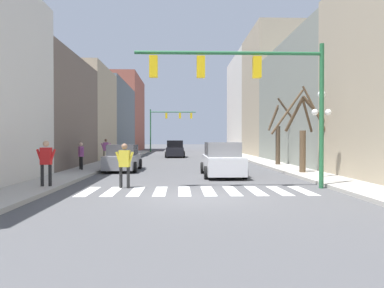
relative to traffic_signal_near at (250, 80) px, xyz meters
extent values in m
plane|color=#4C4C4F|center=(-2.15, -2.25, -4.29)|extent=(240.00, 240.00, 0.00)
cube|color=#ADA89E|center=(-8.41, -2.25, -4.22)|extent=(2.01, 90.00, 0.15)
cube|color=#ADA89E|center=(4.12, -2.25, -4.22)|extent=(2.01, 90.00, 0.15)
cube|color=#66564C|center=(-12.41, 10.57, -0.59)|extent=(6.00, 10.55, 7.41)
cube|color=tan|center=(-12.41, 20.49, -0.03)|extent=(6.00, 9.29, 8.52)
cube|color=#515B66|center=(-12.41, 33.09, 0.18)|extent=(6.00, 15.92, 8.93)
cube|color=#934C3D|center=(-12.41, 48.75, 1.84)|extent=(6.00, 15.40, 12.26)
cube|color=gray|center=(8.12, 14.31, 0.43)|extent=(6.00, 15.82, 9.44)
cube|color=tan|center=(8.12, 27.42, 2.70)|extent=(6.00, 10.42, 13.98)
cube|color=beige|center=(8.12, 40.05, 2.65)|extent=(6.00, 14.85, 13.88)
cube|color=white|center=(-6.20, -0.63, -4.29)|extent=(0.45, 2.60, 0.01)
cube|color=white|center=(-5.30, -0.63, -4.29)|extent=(0.45, 2.60, 0.01)
cube|color=white|center=(-4.40, -0.63, -4.29)|extent=(0.45, 2.60, 0.01)
cube|color=white|center=(-3.50, -0.63, -4.29)|extent=(0.45, 2.60, 0.01)
cube|color=white|center=(-2.60, -0.63, -4.29)|extent=(0.45, 2.60, 0.01)
cube|color=white|center=(-1.70, -0.63, -4.29)|extent=(0.45, 2.60, 0.01)
cube|color=white|center=(-0.80, -0.63, -4.29)|extent=(0.45, 2.60, 0.01)
cube|color=white|center=(0.10, -0.63, -4.29)|extent=(0.45, 2.60, 0.01)
cube|color=white|center=(1.00, -0.63, -4.29)|extent=(0.45, 2.60, 0.01)
cube|color=white|center=(1.90, -0.63, -4.29)|extent=(0.45, 2.60, 0.01)
cylinder|color=#236038|center=(2.86, 0.00, -1.42)|extent=(0.18, 0.18, 5.74)
cylinder|color=#236038|center=(-0.84, 0.00, 1.05)|extent=(7.39, 0.14, 0.14)
cube|color=yellow|center=(0.27, 0.00, 0.50)|extent=(0.32, 0.28, 0.84)
cube|color=yellow|center=(-1.94, 0.00, 0.50)|extent=(0.32, 0.28, 0.84)
cube|color=yellow|center=(-3.79, 0.00, 0.50)|extent=(0.32, 0.28, 0.84)
cylinder|color=#236038|center=(-7.15, 41.78, -1.09)|extent=(0.18, 0.18, 6.39)
cylinder|color=#236038|center=(-3.75, 41.78, 1.70)|extent=(6.81, 0.14, 0.14)
cube|color=yellow|center=(-4.77, 41.78, 1.15)|extent=(0.32, 0.28, 0.84)
cube|color=yellow|center=(-2.73, 41.78, 1.15)|extent=(0.32, 0.28, 0.84)
cube|color=yellow|center=(-1.02, 41.78, 1.15)|extent=(0.32, 0.28, 0.84)
cylinder|color=black|center=(4.01, 2.99, -2.26)|extent=(0.12, 0.12, 3.77)
sphere|color=white|center=(4.01, 2.99, -0.20)|extent=(0.36, 0.36, 0.36)
sphere|color=white|center=(3.69, 2.99, -1.05)|extent=(0.31, 0.31, 0.31)
sphere|color=white|center=(4.33, 2.99, -1.05)|extent=(0.31, 0.31, 0.31)
cube|color=gray|center=(-6.28, 8.55, -3.72)|extent=(1.75, 4.75, 0.79)
cube|color=#464648|center=(-6.28, 8.55, -3.00)|extent=(1.61, 2.47, 0.65)
cylinder|color=black|center=(-7.17, 10.03, -3.97)|extent=(0.22, 0.64, 0.64)
cylinder|color=black|center=(-5.39, 10.03, -3.97)|extent=(0.22, 0.64, 0.64)
cylinder|color=black|center=(-7.17, 7.08, -3.97)|extent=(0.22, 0.64, 0.64)
cylinder|color=black|center=(-5.39, 7.08, -3.97)|extent=(0.22, 0.64, 0.64)
cube|color=silver|center=(-0.53, 4.96, -3.67)|extent=(1.84, 4.86, 0.89)
cube|color=slate|center=(-0.53, 4.96, -2.87)|extent=(1.69, 2.53, 0.73)
cylinder|color=black|center=(-1.47, 6.47, -3.97)|extent=(0.22, 0.64, 0.64)
cylinder|color=black|center=(0.41, 6.47, -3.97)|extent=(0.22, 0.64, 0.64)
cylinder|color=black|center=(-1.47, 3.46, -3.97)|extent=(0.22, 0.64, 0.64)
cylinder|color=black|center=(0.41, 3.46, -3.97)|extent=(0.22, 0.64, 0.64)
cube|color=black|center=(-3.26, 25.22, -3.67)|extent=(1.81, 4.36, 0.89)
cube|color=black|center=(-3.26, 25.22, -2.87)|extent=(1.66, 2.27, 0.73)
cylinder|color=black|center=(-2.33, 23.87, -3.97)|extent=(0.22, 0.64, 0.64)
cylinder|color=black|center=(-4.18, 23.87, -3.97)|extent=(0.22, 0.64, 0.64)
cylinder|color=black|center=(-2.33, 26.57, -3.97)|extent=(0.22, 0.64, 0.64)
cylinder|color=black|center=(-4.18, 26.57, -3.97)|extent=(0.22, 0.64, 0.64)
cylinder|color=black|center=(-7.75, -0.16, -3.73)|extent=(0.12, 0.12, 0.83)
cylinder|color=black|center=(-8.05, -0.15, -3.73)|extent=(0.12, 0.12, 0.83)
cube|color=red|center=(-7.90, -0.16, -2.98)|extent=(0.41, 0.24, 0.65)
sphere|color=tan|center=(-7.90, -0.16, -2.51)|extent=(0.23, 0.23, 0.23)
cylinder|color=red|center=(-7.67, -0.16, -3.03)|extent=(0.29, 0.10, 0.63)
cylinder|color=red|center=(-8.14, -0.15, -3.03)|extent=(0.29, 0.10, 0.63)
cylinder|color=black|center=(-8.71, 7.82, -3.76)|extent=(0.11, 0.11, 0.76)
cylinder|color=black|center=(-8.55, 7.59, -3.76)|extent=(0.11, 0.11, 0.76)
cube|color=#9E4C93|center=(-8.63, 7.71, -3.08)|extent=(0.38, 0.43, 0.60)
sphere|color=beige|center=(-8.63, 7.71, -2.64)|extent=(0.21, 0.21, 0.21)
cylinder|color=#9E4C93|center=(-8.75, 7.88, -3.12)|extent=(0.22, 0.26, 0.58)
cylinder|color=#9E4C93|center=(-8.51, 7.53, -3.12)|extent=(0.22, 0.26, 0.58)
cylinder|color=black|center=(-4.82, 0.28, -3.87)|extent=(0.13, 0.13, 0.85)
cylinder|color=black|center=(-5.12, 0.34, -3.87)|extent=(0.13, 0.13, 0.85)
cube|color=gold|center=(-4.97, 0.31, -3.11)|extent=(0.45, 0.31, 0.67)
sphere|color=#8C664C|center=(-4.97, 0.31, -2.62)|extent=(0.24, 0.24, 0.24)
cylinder|color=gold|center=(-4.74, 0.27, -3.16)|extent=(0.30, 0.15, 0.65)
cylinder|color=gold|center=(-5.21, 0.35, -3.16)|extent=(0.30, 0.15, 0.65)
cylinder|color=#7A705B|center=(-8.82, 15.40, -3.71)|extent=(0.13, 0.13, 0.86)
cylinder|color=#7A705B|center=(-8.51, 15.43, -3.71)|extent=(0.13, 0.13, 0.86)
cube|color=#9E4C93|center=(-8.67, 15.41, -2.94)|extent=(0.45, 0.29, 0.68)
sphere|color=#8C664C|center=(-8.67, 15.41, -2.45)|extent=(0.24, 0.24, 0.24)
cylinder|color=#9E4C93|center=(-8.91, 15.39, -2.99)|extent=(0.30, 0.13, 0.65)
cylinder|color=#9E4C93|center=(-8.43, 15.44, -2.99)|extent=(0.30, 0.13, 0.65)
cylinder|color=#473828|center=(4.19, 11.61, -2.79)|extent=(0.32, 0.32, 2.71)
cylinder|color=#473828|center=(4.97, 11.58, -0.54)|extent=(1.69, 0.22, 2.27)
cylinder|color=#473828|center=(3.86, 11.44, -0.74)|extent=(0.81, 0.50, 1.63)
cylinder|color=#473828|center=(3.82, 11.42, -0.93)|extent=(0.89, 0.54, 1.69)
cylinder|color=brown|center=(3.92, 5.46, -3.01)|extent=(0.33, 0.33, 2.27)
cylinder|color=brown|center=(4.58, 5.42, -0.76)|extent=(1.43, 0.21, 2.66)
cylinder|color=brown|center=(4.86, 5.52, -1.06)|extent=(2.02, 0.32, 2.20)
cylinder|color=brown|center=(3.57, 5.88, -1.01)|extent=(0.84, 1.02, 1.88)
cylinder|color=brown|center=(3.11, 5.62, -0.87)|extent=(1.73, 0.47, 2.47)
cylinder|color=brown|center=(4.27, 5.72, -1.08)|extent=(0.80, 0.65, 1.78)
camera|label=1|loc=(-2.77, -14.67, -2.32)|focal=35.00mm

